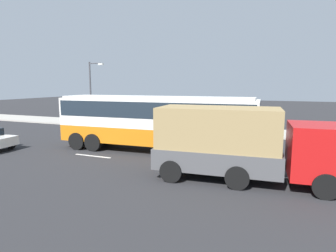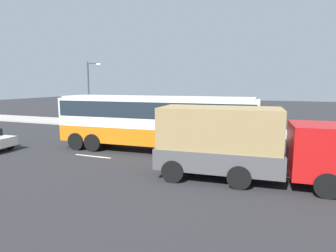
% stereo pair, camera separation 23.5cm
% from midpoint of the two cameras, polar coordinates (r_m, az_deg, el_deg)
% --- Properties ---
extents(ground_plane, '(120.00, 120.00, 0.00)m').
position_cam_midpoint_polar(ground_plane, '(18.44, -6.61, -4.60)').
color(ground_plane, '#28282B').
extents(sidewalk_curb, '(80.00, 4.00, 0.15)m').
position_cam_midpoint_polar(sidewalk_curb, '(26.50, 2.55, -0.38)').
color(sidewalk_curb, '#A8A399').
rests_on(sidewalk_curb, ground_plane).
extents(lane_centreline, '(46.51, 0.16, 0.01)m').
position_cam_midpoint_polar(lane_centreline, '(14.04, 13.26, -8.95)').
color(lane_centreline, white).
rests_on(lane_centreline, ground_plane).
extents(coach_bus, '(12.31, 3.18, 3.41)m').
position_cam_midpoint_polar(coach_bus, '(17.30, -2.25, 1.71)').
color(coach_bus, orange).
rests_on(coach_bus, ground_plane).
extents(cargo_truck, '(7.84, 3.13, 3.16)m').
position_cam_midpoint_polar(cargo_truck, '(12.55, 14.97, -3.16)').
color(cargo_truck, red).
rests_on(cargo_truck, ground_plane).
extents(pedestrian_near_curb, '(0.32, 0.32, 1.51)m').
position_cam_midpoint_polar(pedestrian_near_curb, '(28.03, -7.63, 1.96)').
color(pedestrian_near_curb, black).
rests_on(pedestrian_near_curb, sidewalk_curb).
extents(street_lamp, '(1.66, 0.24, 6.15)m').
position_cam_midpoint_polar(street_lamp, '(28.96, -14.92, 7.33)').
color(street_lamp, '#47474C').
rests_on(street_lamp, sidewalk_curb).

